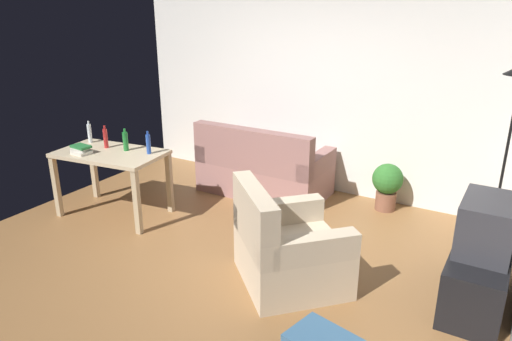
% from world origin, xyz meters
% --- Properties ---
extents(ground_plane, '(5.20, 4.40, 0.02)m').
position_xyz_m(ground_plane, '(0.00, 0.00, -0.01)').
color(ground_plane, olive).
extents(wall_rear, '(5.20, 0.10, 2.70)m').
position_xyz_m(wall_rear, '(0.00, 2.20, 1.35)').
color(wall_rear, silver).
rests_on(wall_rear, ground_plane).
extents(couch, '(1.61, 0.84, 0.92)m').
position_xyz_m(couch, '(-0.45, 1.59, 0.31)').
color(couch, '#996B66').
rests_on(couch, ground_plane).
extents(tv_stand, '(0.44, 1.10, 0.48)m').
position_xyz_m(tv_stand, '(2.25, 0.45, 0.24)').
color(tv_stand, black).
rests_on(tv_stand, ground_plane).
extents(tv, '(0.41, 0.60, 0.44)m').
position_xyz_m(tv, '(2.25, 0.45, 0.70)').
color(tv, '#2D2D33').
rests_on(tv, tv_stand).
extents(desk, '(1.28, 0.84, 0.76)m').
position_xyz_m(desk, '(-1.62, 0.17, 0.65)').
color(desk, '#C6B28E').
rests_on(desk, ground_plane).
extents(potted_plant, '(0.36, 0.36, 0.57)m').
position_xyz_m(potted_plant, '(1.07, 1.90, 0.33)').
color(potted_plant, brown).
rests_on(potted_plant, ground_plane).
extents(armchair, '(1.23, 1.23, 0.92)m').
position_xyz_m(armchair, '(0.75, -0.09, 0.32)').
color(armchair, beige).
rests_on(armchair, ground_plane).
extents(bottle_clear, '(0.05, 0.05, 0.26)m').
position_xyz_m(bottle_clear, '(-2.10, 0.32, 0.88)').
color(bottle_clear, silver).
rests_on(bottle_clear, desk).
extents(bottle_red, '(0.05, 0.05, 0.26)m').
position_xyz_m(bottle_red, '(-1.77, 0.27, 0.88)').
color(bottle_red, '#AD2323').
rests_on(bottle_red, desk).
extents(bottle_green, '(0.06, 0.06, 0.25)m').
position_xyz_m(bottle_green, '(-1.50, 0.30, 0.87)').
color(bottle_green, '#1E722D').
rests_on(bottle_green, desk).
extents(bottle_blue, '(0.05, 0.05, 0.26)m').
position_xyz_m(bottle_blue, '(-1.19, 0.35, 0.87)').
color(bottle_blue, '#2347A3').
rests_on(bottle_blue, desk).
extents(book_stack, '(0.23, 0.18, 0.09)m').
position_xyz_m(book_stack, '(-1.84, -0.04, 0.81)').
color(book_stack, beige).
rests_on(book_stack, desk).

